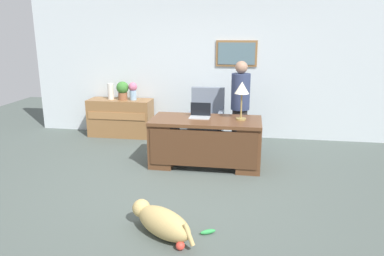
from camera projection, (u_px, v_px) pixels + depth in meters
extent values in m
plane|color=#4C5651|center=(179.00, 185.00, 5.11)|extent=(12.00, 12.00, 0.00)
cube|color=silver|center=(204.00, 68.00, 7.24)|extent=(7.00, 0.12, 2.70)
cube|color=olive|center=(236.00, 54.00, 6.99)|extent=(0.78, 0.03, 0.49)
cube|color=slate|center=(236.00, 54.00, 6.97)|extent=(0.70, 0.01, 0.41)
cube|color=brown|center=(206.00, 121.00, 5.71)|extent=(1.70, 0.80, 0.05)
cube|color=brown|center=(164.00, 142.00, 5.91)|extent=(0.36, 0.74, 0.70)
cube|color=brown|center=(249.00, 146.00, 5.70)|extent=(0.36, 0.74, 0.70)
cube|color=#4E2F1C|center=(203.00, 149.00, 5.44)|extent=(1.60, 0.04, 0.56)
cube|color=olive|center=(121.00, 118.00, 7.41)|extent=(1.26, 0.48, 0.74)
cube|color=#A16F40|center=(116.00, 116.00, 7.15)|extent=(1.16, 0.02, 0.14)
cube|color=slate|center=(206.00, 128.00, 6.65)|extent=(0.60, 0.58, 0.18)
cylinder|color=black|center=(206.00, 140.00, 6.71)|extent=(0.10, 0.10, 0.28)
cylinder|color=black|center=(206.00, 146.00, 6.74)|extent=(0.52, 0.52, 0.05)
cube|color=slate|center=(208.00, 104.00, 6.78)|extent=(0.60, 0.12, 0.61)
cube|color=slate|center=(192.00, 117.00, 6.64)|extent=(0.08, 0.50, 0.22)
cube|color=slate|center=(221.00, 118.00, 6.56)|extent=(0.08, 0.50, 0.22)
cylinder|color=#262323|center=(239.00, 130.00, 6.44)|extent=(0.26, 0.26, 0.76)
cylinder|color=navy|center=(241.00, 92.00, 6.26)|extent=(0.32, 0.32, 0.61)
sphere|color=#9E775F|center=(241.00, 67.00, 6.16)|extent=(0.21, 0.21, 0.21)
ellipsoid|color=tan|center=(164.00, 223.00, 3.82)|extent=(0.77, 0.67, 0.30)
sphere|color=tan|center=(141.00, 208.00, 4.05)|extent=(0.20, 0.20, 0.20)
cylinder|color=tan|center=(189.00, 235.00, 3.57)|extent=(0.15, 0.12, 0.21)
cube|color=#B2B5BA|center=(200.00, 117.00, 5.77)|extent=(0.32, 0.22, 0.01)
cube|color=black|center=(201.00, 109.00, 5.84)|extent=(0.32, 0.01, 0.21)
cylinder|color=#9E8447|center=(241.00, 119.00, 5.66)|extent=(0.16, 0.16, 0.02)
cylinder|color=#9E8447|center=(241.00, 106.00, 5.61)|extent=(0.02, 0.02, 0.38)
cone|color=silver|center=(242.00, 88.00, 5.54)|extent=(0.22, 0.22, 0.18)
cylinder|color=#8DAFCC|center=(133.00, 95.00, 7.25)|extent=(0.13, 0.13, 0.19)
sphere|color=#C66786|center=(133.00, 87.00, 7.20)|extent=(0.17, 0.17, 0.17)
cylinder|color=silver|center=(111.00, 91.00, 7.30)|extent=(0.12, 0.12, 0.31)
cylinder|color=brown|center=(123.00, 96.00, 7.28)|extent=(0.18, 0.18, 0.14)
sphere|color=#3E7F33|center=(122.00, 88.00, 7.24)|extent=(0.24, 0.24, 0.24)
sphere|color=#E53F33|center=(180.00, 246.00, 3.61)|extent=(0.09, 0.09, 0.09)
ellipsoid|color=green|center=(208.00, 232.00, 3.89)|extent=(0.18, 0.13, 0.05)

